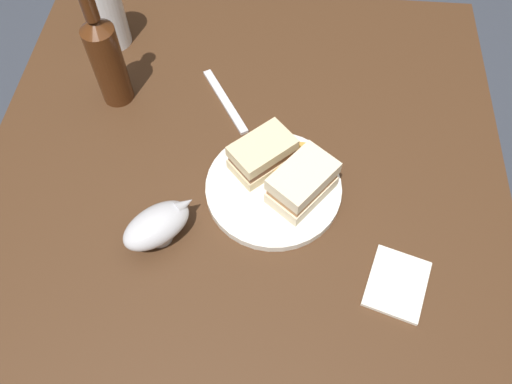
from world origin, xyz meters
name	(u,v)px	position (x,y,z in m)	size (l,w,h in m)	color
ground_plane	(245,327)	(0.00, 0.00, 0.00)	(6.00, 6.00, 0.00)	#333842
dining_table	(243,284)	(0.00, 0.00, 0.35)	(1.18, 0.97, 0.70)	#422816
plate	(273,188)	(-0.05, 0.06, 0.71)	(0.24, 0.24, 0.02)	silver
sandwich_half_left	(302,183)	(-0.04, 0.11, 0.76)	(0.13, 0.13, 0.07)	beige
sandwich_half_right	(262,154)	(-0.09, 0.03, 0.75)	(0.12, 0.13, 0.06)	beige
potato_wedge_front	(272,167)	(-0.08, 0.05, 0.73)	(0.04, 0.02, 0.02)	#B77F33
potato_wedge_middle	(300,158)	(-0.10, 0.10, 0.73)	(0.06, 0.02, 0.02)	gold
potato_wedge_back	(295,158)	(-0.11, 0.09, 0.73)	(0.04, 0.02, 0.02)	#AD702D
potato_wedge_left_edge	(303,169)	(-0.08, 0.11, 0.73)	(0.04, 0.02, 0.02)	#AD702D
pint_glass	(108,18)	(-0.40, -0.31, 0.77)	(0.07, 0.07, 0.15)	white
gravy_boat	(157,225)	(0.06, -0.13, 0.74)	(0.13, 0.13, 0.07)	#B7B7BC
cider_bottle	(106,57)	(-0.25, -0.27, 0.81)	(0.06, 0.06, 0.27)	#47230F
napkin	(397,284)	(0.11, 0.27, 0.71)	(0.11, 0.09, 0.01)	silver
fork	(225,101)	(-0.25, -0.05, 0.71)	(0.18, 0.02, 0.01)	silver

